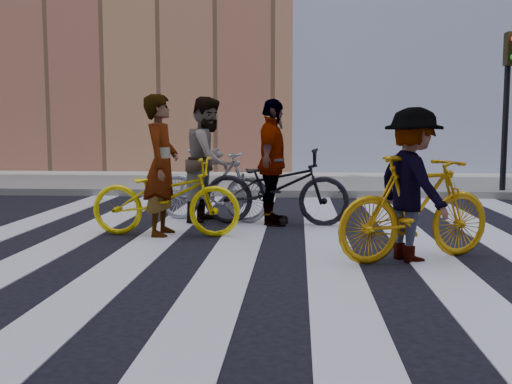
# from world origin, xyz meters

# --- Properties ---
(ground) EXTENTS (100.00, 100.00, 0.00)m
(ground) POSITION_xyz_m (0.00, 0.00, 0.00)
(ground) COLOR black
(ground) RESTS_ON ground
(sidewalk_far) EXTENTS (100.00, 5.00, 0.15)m
(sidewalk_far) POSITION_xyz_m (0.00, 7.50, 0.07)
(sidewalk_far) COLOR gray
(sidewalk_far) RESTS_ON ground
(zebra_crosswalk) EXTENTS (8.25, 10.00, 0.01)m
(zebra_crosswalk) POSITION_xyz_m (0.00, 0.00, 0.01)
(zebra_crosswalk) COLOR silver
(zebra_crosswalk) RESTS_ON ground
(traffic_signal) EXTENTS (0.22, 0.42, 3.33)m
(traffic_signal) POSITION_xyz_m (4.40, 5.32, 2.28)
(traffic_signal) COLOR black
(traffic_signal) RESTS_ON ground
(bike_yellow_left) EXTENTS (2.04, 0.79, 1.05)m
(bike_yellow_left) POSITION_xyz_m (-1.58, 0.57, 0.53)
(bike_yellow_left) COLOR yellow
(bike_yellow_left) RESTS_ON ground
(bike_silver_mid) EXTENTS (1.93, 0.96, 1.12)m
(bike_silver_mid) POSITION_xyz_m (-1.14, 1.84, 0.56)
(bike_silver_mid) COLOR #A8AAB2
(bike_silver_mid) RESTS_ON ground
(bike_yellow_right) EXTENTS (1.96, 1.29, 1.15)m
(bike_yellow_right) POSITION_xyz_m (1.46, -0.71, 0.57)
(bike_yellow_right) COLOR #CF910B
(bike_yellow_right) RESTS_ON ground
(bike_dark_rear) EXTENTS (2.23, 0.97, 1.14)m
(bike_dark_rear) POSITION_xyz_m (-0.15, 1.58, 0.57)
(bike_dark_rear) COLOR black
(bike_dark_rear) RESTS_ON ground
(rider_left) EXTENTS (0.48, 0.70, 1.88)m
(rider_left) POSITION_xyz_m (-1.63, 0.57, 0.94)
(rider_left) COLOR slate
(rider_left) RESTS_ON ground
(rider_mid) EXTENTS (0.93, 1.07, 1.91)m
(rider_mid) POSITION_xyz_m (-1.19, 1.84, 0.95)
(rider_mid) COLOR slate
(rider_mid) RESTS_ON ground
(rider_right) EXTENTS (1.01, 1.23, 1.66)m
(rider_right) POSITION_xyz_m (1.41, -0.71, 0.83)
(rider_right) COLOR slate
(rider_right) RESTS_ON ground
(rider_rear) EXTENTS (0.56, 1.13, 1.86)m
(rider_rear) POSITION_xyz_m (-0.20, 1.58, 0.93)
(rider_rear) COLOR slate
(rider_rear) RESTS_ON ground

